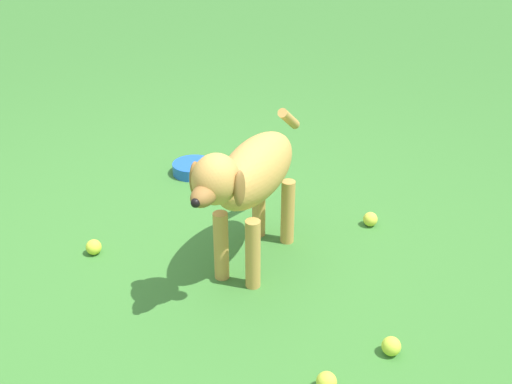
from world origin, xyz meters
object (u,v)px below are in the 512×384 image
at_px(dog, 250,177).
at_px(water_bowl, 193,168).
at_px(tennis_ball_1, 370,219).
at_px(tennis_ball_0, 391,346).
at_px(tennis_ball_3, 94,247).
at_px(tennis_ball_2, 327,382).

height_order(dog, water_bowl, dog).
bearing_deg(tennis_ball_1, dog, -27.07).
height_order(tennis_ball_1, water_bowl, tennis_ball_1).
bearing_deg(dog, tennis_ball_0, 67.02).
distance_m(tennis_ball_0, tennis_ball_3, 1.30).
xyz_separation_m(tennis_ball_2, water_bowl, (-0.99, -1.31, -0.00)).
height_order(dog, tennis_ball_2, dog).
xyz_separation_m(dog, water_bowl, (-0.55, -0.73, -0.38)).
relative_size(tennis_ball_0, tennis_ball_2, 1.00).
bearing_deg(tennis_ball_0, tennis_ball_2, -22.52).
height_order(dog, tennis_ball_1, dog).
relative_size(tennis_ball_2, water_bowl, 0.30).
bearing_deg(water_bowl, dog, 53.25).
distance_m(tennis_ball_1, tennis_ball_2, 1.04).
bearing_deg(tennis_ball_0, tennis_ball_1, -151.67).
bearing_deg(tennis_ball_1, tennis_ball_0, 28.33).
distance_m(dog, tennis_ball_2, 0.82).
bearing_deg(tennis_ball_0, dog, -104.60).
distance_m(tennis_ball_2, tennis_ball_3, 1.19).
bearing_deg(tennis_ball_0, tennis_ball_3, -84.85).
relative_size(tennis_ball_1, water_bowl, 0.30).
height_order(tennis_ball_0, tennis_ball_3, same).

